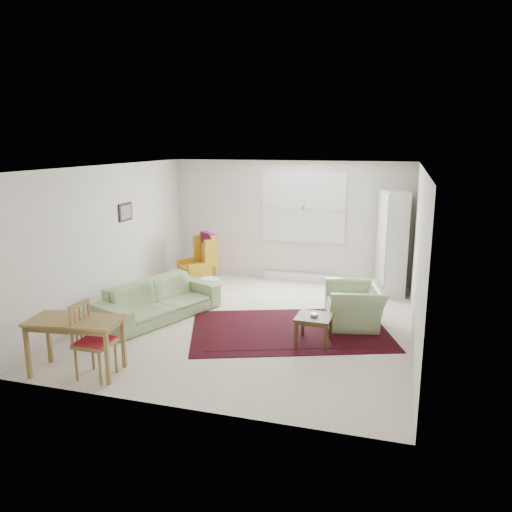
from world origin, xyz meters
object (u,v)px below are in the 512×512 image
(wingback_chair, at_px, (196,260))
(stool, at_px, (210,290))
(armchair, at_px, (355,301))
(cabinet, at_px, (392,243))
(coffee_table, at_px, (314,329))
(desk_chair, at_px, (95,341))
(sofa, at_px, (159,293))
(desk, at_px, (76,346))

(wingback_chair, relative_size, stool, 2.38)
(armchair, bearing_deg, wingback_chair, -126.13)
(cabinet, bearing_deg, stool, -170.14)
(armchair, height_order, coffee_table, armchair)
(wingback_chair, xyz_separation_m, cabinet, (3.80, 0.56, 0.46))
(desk_chair, bearing_deg, sofa, 7.00)
(armchair, relative_size, cabinet, 0.50)
(desk, relative_size, desk_chair, 1.19)
(sofa, bearing_deg, stool, -2.93)
(armchair, bearing_deg, desk, -63.18)
(coffee_table, height_order, desk_chair, desk_chair)
(armchair, distance_m, cabinet, 2.09)
(desk_chair, bearing_deg, armchair, -45.68)
(desk, bearing_deg, sofa, 88.34)
(stool, relative_size, desk_chair, 0.47)
(cabinet, bearing_deg, sofa, -160.75)
(coffee_table, relative_size, stool, 1.12)
(armchair, bearing_deg, cabinet, 152.29)
(coffee_table, bearing_deg, wingback_chair, 140.79)
(coffee_table, bearing_deg, armchair, 61.55)
(desk, bearing_deg, desk_chair, -6.71)
(wingback_chair, bearing_deg, desk, -45.42)
(sofa, relative_size, wingback_chair, 1.99)
(stool, height_order, desk_chair, desk_chair)
(armchair, height_order, wingback_chair, wingback_chair)
(desk, bearing_deg, cabinet, 51.64)
(coffee_table, xyz_separation_m, stool, (-2.16, 1.36, 0.02))
(sofa, height_order, cabinet, cabinet)
(coffee_table, xyz_separation_m, desk, (-2.70, -1.81, 0.15))
(stool, xyz_separation_m, desk, (-0.55, -3.16, 0.13))
(wingback_chair, distance_m, cabinet, 3.87)
(sofa, xyz_separation_m, cabinet, (3.63, 2.54, 0.56))
(sofa, height_order, wingback_chair, wingback_chair)
(desk, height_order, desk_chair, desk_chair)
(sofa, distance_m, coffee_table, 2.67)
(desk_chair, bearing_deg, cabinet, -35.07)
(stool, height_order, desk, desk)
(sofa, relative_size, desk, 1.88)
(wingback_chair, bearing_deg, cabinet, 51.35)
(wingback_chair, bearing_deg, desk_chair, -41.32)
(sofa, height_order, armchair, sofa)
(stool, bearing_deg, armchair, -9.26)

